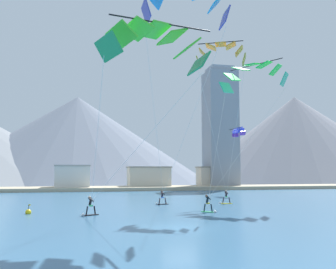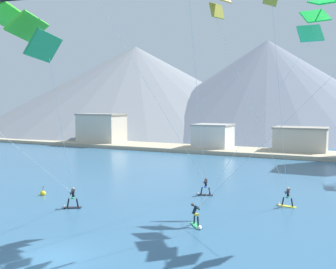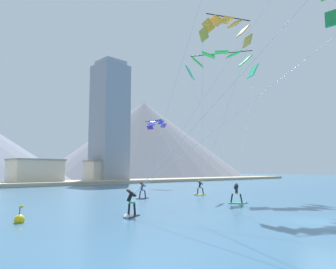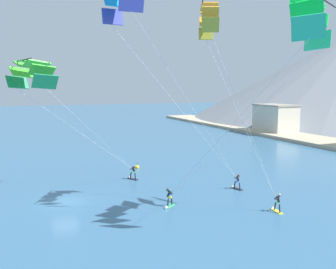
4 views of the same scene
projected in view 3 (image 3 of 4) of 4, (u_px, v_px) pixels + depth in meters
ground_plane at (323, 222)px, 17.84m from camera, size 400.00×400.00×0.00m
kitesurfer_near_lead at (141, 193)px, 32.57m from camera, size 1.78×0.70×1.77m
kitesurfer_near_trail at (130, 208)px, 19.85m from camera, size 1.74×1.13×1.81m
kitesurfer_mid_center at (199, 190)px, 37.49m from camera, size 1.78×0.65×1.78m
kitesurfer_far_left at (239, 197)px, 27.93m from camera, size 1.44×1.58×1.81m
parafoil_kite_mid_center at (226, 29)px, 33.35m from camera, size 5.54×7.47×16.87m
parafoil_kite_far_left at (221, 62)px, 41.44m from camera, size 12.53×11.79×16.57m
parafoil_kite_distant_high_outer at (156, 123)px, 58.20m from camera, size 1.79×4.48×1.68m
race_marker_buoy at (19, 220)px, 17.68m from camera, size 0.56×0.56×1.02m
shoreline_strip at (2, 185)px, 55.54m from camera, size 180.00×10.00×0.70m
shore_building_harbour_front at (35, 172)px, 62.99m from camera, size 9.42×6.66×4.98m
shore_building_quay_east at (104, 172)px, 74.37m from camera, size 8.42×4.59×5.00m
highrise_tower at (110, 122)px, 77.02m from camera, size 7.00×7.00×28.82m
mountain_peak_central_summit at (144, 139)px, 137.63m from camera, size 82.72×82.72×31.57m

